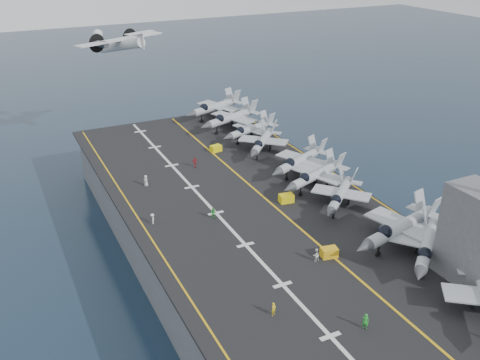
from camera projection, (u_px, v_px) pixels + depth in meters
name	position (u px, v px, depth m)	size (l,w,h in m)	color
ground	(251.00, 261.00, 87.31)	(500.00, 500.00, 0.00)	#142135
hull	(251.00, 235.00, 85.19)	(36.00, 90.00, 10.00)	#56595E
flight_deck	(251.00, 206.00, 82.99)	(38.00, 92.00, 0.40)	black
foul_line	(268.00, 201.00, 84.08)	(0.35, 90.00, 0.02)	gold
landing_centerline	(216.00, 213.00, 80.51)	(0.50, 90.00, 0.02)	silver
deck_edge_port	(145.00, 229.00, 76.15)	(0.25, 90.00, 0.02)	gold
deck_edge_stbd	(349.00, 183.00, 90.23)	(0.25, 90.00, 0.02)	gold
fighter_jet_1	(427.00, 244.00, 67.83)	(17.62, 16.96, 5.12)	#A1ABB1
fighter_jet_2	(401.00, 226.00, 71.38)	(18.57, 14.59, 5.70)	gray
fighter_jet_3	(340.00, 194.00, 81.28)	(15.96, 15.55, 4.65)	gray
fighter_jet_4	(316.00, 174.00, 87.33)	(16.86, 13.98, 5.01)	#A2ABB2
fighter_jet_5	(301.00, 159.00, 92.87)	(17.37, 14.91, 5.09)	#8F999F
fighter_jet_6	(262.00, 141.00, 101.42)	(16.37, 16.65, 4.87)	#999FA8
fighter_jet_7	(251.00, 129.00, 107.72)	(15.88, 13.08, 4.74)	gray
fighter_jet_8	(231.00, 117.00, 113.36)	(18.56, 15.55, 5.49)	#8D959C
tow_cart_a	(329.00, 252.00, 69.54)	(2.36, 1.77, 1.28)	gold
tow_cart_b	(286.00, 198.00, 83.53)	(2.34, 1.67, 1.32)	yellow
tow_cart_c	(216.00, 148.00, 102.72)	(2.24, 1.66, 1.23)	yellow
crew_1	(274.00, 309.00, 58.88)	(1.15, 0.97, 1.63)	yellow
crew_2	(214.00, 213.00, 78.70)	(1.24, 1.11, 1.72)	green
crew_3	(153.00, 219.00, 77.29)	(0.93, 1.13, 1.62)	silver
crew_4	(195.00, 162.00, 95.78)	(1.21, 0.87, 1.90)	#B22731
crew_5	(146.00, 181.00, 88.74)	(0.99, 1.28, 1.90)	silver
crew_6	(365.00, 321.00, 56.82)	(1.37, 1.37, 1.94)	green
crew_7	(316.00, 255.00, 68.51)	(1.13, 0.79, 1.82)	white
transport_plane	(121.00, 45.00, 116.71)	(26.31, 22.78, 5.22)	silver
fighter_jet_9	(215.00, 106.00, 120.27)	(18.56, 15.55, 5.49)	#8D959C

